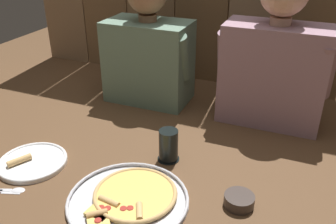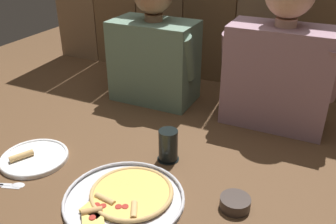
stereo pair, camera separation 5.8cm
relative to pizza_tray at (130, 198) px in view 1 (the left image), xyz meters
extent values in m
plane|color=brown|center=(0.02, 0.16, -0.01)|extent=(3.20, 3.20, 0.00)
cylinder|color=silver|center=(0.00, -0.01, -0.01)|extent=(0.37, 0.37, 0.01)
torus|color=silver|center=(0.00, -0.01, 0.00)|extent=(0.37, 0.37, 0.01)
cylinder|color=#B23823|center=(0.01, 0.02, 0.00)|extent=(0.25, 0.25, 0.00)
cylinder|color=#EABC56|center=(0.01, 0.02, 0.00)|extent=(0.24, 0.24, 0.01)
torus|color=tan|center=(0.01, 0.02, 0.00)|extent=(0.26, 0.26, 0.01)
cube|color=#EABC56|center=(-0.05, -0.08, 0.00)|extent=(0.08, 0.08, 0.01)
cylinder|color=tan|center=(-0.05, -0.04, 0.01)|extent=(0.07, 0.03, 0.02)
cylinder|color=#A3281E|center=(-0.04, -0.07, 0.01)|extent=(0.02, 0.02, 0.00)
cylinder|color=#A3281E|center=(-0.05, -0.08, 0.01)|extent=(0.02, 0.02, 0.00)
cube|color=#EFC660|center=(0.03, -0.06, 0.00)|extent=(0.09, 0.09, 0.01)
cylinder|color=tan|center=(0.05, -0.05, 0.01)|extent=(0.05, 0.07, 0.02)
cylinder|color=#A3281E|center=(0.01, -0.05, 0.01)|extent=(0.02, 0.02, 0.00)
cylinder|color=#A3281E|center=(0.03, -0.04, 0.01)|extent=(0.02, 0.02, 0.00)
cylinder|color=tan|center=(-0.05, -0.10, 0.01)|extent=(0.06, 0.05, 0.02)
cylinder|color=#A3281E|center=(-0.04, -0.12, 0.01)|extent=(0.02, 0.02, 0.00)
cylinder|color=white|center=(-0.40, 0.04, 0.00)|extent=(0.24, 0.24, 0.01)
torus|color=white|center=(-0.40, 0.04, 0.00)|extent=(0.24, 0.24, 0.01)
cylinder|color=tan|center=(-0.43, 0.01, 0.01)|extent=(0.06, 0.08, 0.02)
cylinder|color=black|center=(0.02, 0.25, -0.01)|extent=(0.08, 0.08, 0.01)
cylinder|color=black|center=(0.02, 0.25, 0.05)|extent=(0.07, 0.07, 0.11)
cylinder|color=#3D332D|center=(0.31, 0.11, 0.01)|extent=(0.09, 0.09, 0.04)
cylinder|color=#B23823|center=(0.31, 0.11, 0.02)|extent=(0.07, 0.07, 0.02)
cube|color=silver|center=(-0.36, -0.11, -0.01)|extent=(0.06, 0.04, 0.00)
ellipsoid|color=silver|center=(-0.35, -0.09, -0.01)|extent=(0.05, 0.04, 0.01)
cube|color=slate|center=(-0.25, 0.68, 0.17)|extent=(0.37, 0.22, 0.37)
cylinder|color=#9E7051|center=(-0.25, 0.68, 0.37)|extent=(0.08, 0.08, 0.03)
cylinder|color=slate|center=(-0.42, 0.64, 0.23)|extent=(0.08, 0.13, 0.22)
cylinder|color=slate|center=(-0.08, 0.64, 0.23)|extent=(0.08, 0.13, 0.22)
cube|color=gray|center=(0.30, 0.68, 0.19)|extent=(0.41, 0.20, 0.41)
cylinder|color=#DBAD8E|center=(0.30, 0.68, 0.41)|extent=(0.08, 0.08, 0.03)
cylinder|color=gray|center=(0.12, 0.64, 0.25)|extent=(0.08, 0.12, 0.23)
cylinder|color=gray|center=(0.48, 0.64, 0.25)|extent=(0.08, 0.13, 0.24)
camera|label=1|loc=(0.43, -0.75, 0.74)|focal=39.09mm
camera|label=2|loc=(0.49, -0.73, 0.74)|focal=39.09mm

